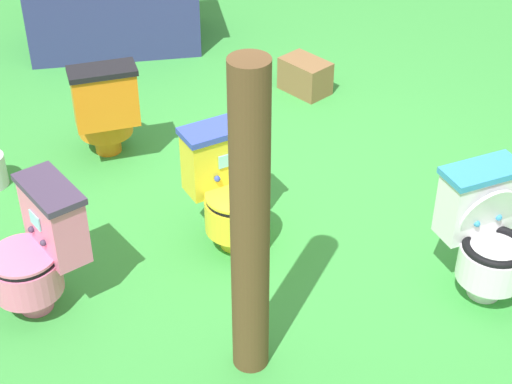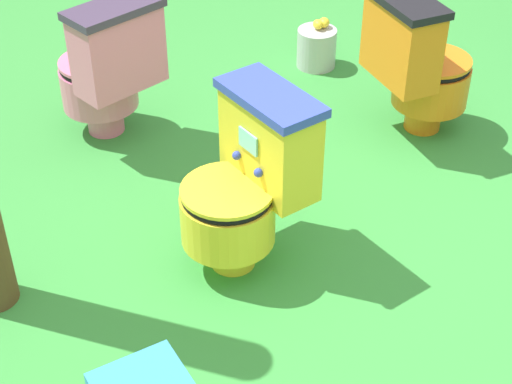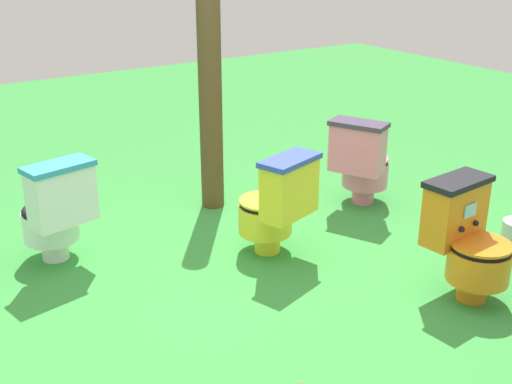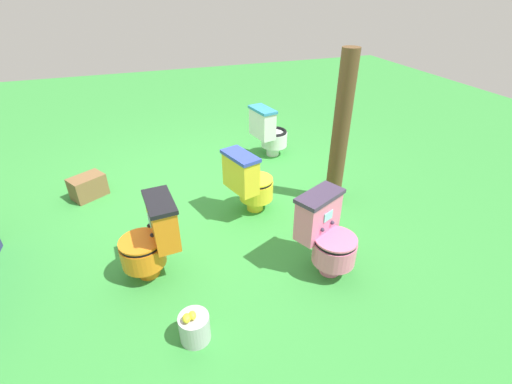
{
  "view_description": "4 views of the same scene",
  "coord_description": "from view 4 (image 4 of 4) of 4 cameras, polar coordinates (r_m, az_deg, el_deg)",
  "views": [
    {
      "loc": [
        -1.02,
        -4.23,
        3.12
      ],
      "look_at": [
        -0.21,
        -0.46,
        0.37
      ],
      "focal_mm": 58.02,
      "sensor_mm": 36.0,
      "label": 1
    },
    {
      "loc": [
        2.02,
        -1.16,
        2.21
      ],
      "look_at": [
        -0.14,
        -0.42,
        0.49
      ],
      "focal_mm": 57.04,
      "sensor_mm": 36.0,
      "label": 2
    },
    {
      "loc": [
        2.0,
        2.94,
        2.08
      ],
      "look_at": [
        -0.3,
        -0.53,
        0.42
      ],
      "focal_mm": 46.25,
      "sensor_mm": 36.0,
      "label": 3
    },
    {
      "loc": [
        -3.51,
        0.63,
        2.25
      ],
      "look_at": [
        -0.67,
        -0.35,
        0.43
      ],
      "focal_mm": 25.16,
      "sensor_mm": 36.0,
      "label": 4
    }
  ],
  "objects": [
    {
      "name": "ground",
      "position": [
        4.22,
        -7.53,
        -1.35
      ],
      "size": [
        14.0,
        14.0,
        0.0
      ],
      "primitive_type": "plane",
      "color": "green"
    },
    {
      "name": "toilet_yellow",
      "position": [
        3.81,
        -1.04,
        1.61
      ],
      "size": [
        0.53,
        0.59,
        0.73
      ],
      "rotation": [
        0.0,
        0.0,
        3.44
      ],
      "color": "yellow",
      "rests_on": "ground"
    },
    {
      "name": "toilet_pink",
      "position": [
        3.12,
        11.21,
        -6.64
      ],
      "size": [
        0.62,
        0.57,
        0.73
      ],
      "rotation": [
        0.0,
        0.0,
        2.02
      ],
      "color": "pink",
      "rests_on": "ground"
    },
    {
      "name": "toilet_white",
      "position": [
        5.11,
        2.05,
        9.59
      ],
      "size": [
        0.49,
        0.56,
        0.73
      ],
      "rotation": [
        0.0,
        0.0,
        3.34
      ],
      "color": "white",
      "rests_on": "ground"
    },
    {
      "name": "toilet_orange",
      "position": [
        3.14,
        -16.27,
        -7.13
      ],
      "size": [
        0.45,
        0.53,
        0.73
      ],
      "rotation": [
        0.0,
        0.0,
        0.09
      ],
      "color": "orange",
      "rests_on": "ground"
    },
    {
      "name": "wooden_post",
      "position": [
        3.94,
        13.32,
        9.34
      ],
      "size": [
        0.18,
        0.18,
        1.68
      ],
      "primitive_type": "cylinder",
      "color": "brown",
      "rests_on": "ground"
    },
    {
      "name": "small_crate",
      "position": [
        4.64,
        -25.14,
        0.78
      ],
      "size": [
        0.4,
        0.45,
        0.26
      ],
      "primitive_type": "cube",
      "rotation": [
        0.0,
        0.0,
        2.12
      ],
      "color": "brown",
      "rests_on": "ground"
    },
    {
      "name": "lemon_bucket",
      "position": [
        2.75,
        -9.78,
        -20.42
      ],
      "size": [
        0.22,
        0.22,
        0.28
      ],
      "color": "#B7B7BF",
      "rests_on": "ground"
    }
  ]
}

